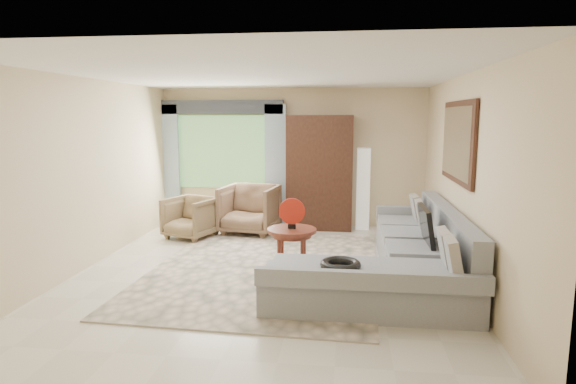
# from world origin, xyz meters

# --- Properties ---
(ground) EXTENTS (6.00, 6.00, 0.00)m
(ground) POSITION_xyz_m (0.00, 0.00, 0.00)
(ground) COLOR silver
(ground) RESTS_ON ground
(area_rug) EXTENTS (3.16, 4.12, 0.02)m
(area_rug) POSITION_xyz_m (-0.04, 0.15, 0.01)
(area_rug) COLOR beige
(area_rug) RESTS_ON ground
(sectional_sofa) EXTENTS (2.30, 3.46, 0.90)m
(sectional_sofa) POSITION_xyz_m (1.78, -0.18, 0.28)
(sectional_sofa) COLOR #95979D
(sectional_sofa) RESTS_ON ground
(tv_screen) EXTENTS (0.14, 0.74, 0.48)m
(tv_screen) POSITION_xyz_m (2.05, -0.07, 0.72)
(tv_screen) COLOR black
(tv_screen) RESTS_ON sectional_sofa
(garden_hose) EXTENTS (0.43, 0.43, 0.09)m
(garden_hose) POSITION_xyz_m (1.00, -1.25, 0.55)
(garden_hose) COLOR black
(garden_hose) RESTS_ON sectional_sofa
(coffee_table) EXTENTS (0.64, 0.64, 0.64)m
(coffee_table) POSITION_xyz_m (0.35, -0.08, 0.34)
(coffee_table) COLOR #521B16
(coffee_table) RESTS_ON ground
(red_disc) EXTENTS (0.34, 0.04, 0.34)m
(red_disc) POSITION_xyz_m (0.35, -0.08, 0.87)
(red_disc) COLOR #A81E10
(red_disc) RESTS_ON coffee_table
(armchair_left) EXTENTS (0.98, 0.99, 0.71)m
(armchair_left) POSITION_xyz_m (-1.61, 1.73, 0.35)
(armchair_left) COLOR olive
(armchair_left) RESTS_ON ground
(armchair_right) EXTENTS (1.05, 1.07, 0.87)m
(armchair_right) POSITION_xyz_m (-0.67, 2.17, 0.43)
(armchair_right) COLOR brown
(armchair_right) RESTS_ON ground
(potted_plant) EXTENTS (0.59, 0.55, 0.53)m
(potted_plant) POSITION_xyz_m (-1.99, 2.49, 0.27)
(potted_plant) COLOR #999999
(potted_plant) RESTS_ON ground
(armoire) EXTENTS (1.20, 0.55, 2.10)m
(armoire) POSITION_xyz_m (0.55, 2.72, 1.05)
(armoire) COLOR black
(armoire) RESTS_ON ground
(floor_lamp) EXTENTS (0.24, 0.24, 1.50)m
(floor_lamp) POSITION_xyz_m (1.35, 2.78, 0.75)
(floor_lamp) COLOR silver
(floor_lamp) RESTS_ON ground
(window) EXTENTS (1.80, 0.04, 1.40)m
(window) POSITION_xyz_m (-1.35, 2.97, 1.40)
(window) COLOR #669E59
(window) RESTS_ON wall_back
(curtain_left) EXTENTS (0.40, 0.08, 2.30)m
(curtain_left) POSITION_xyz_m (-2.40, 2.88, 1.15)
(curtain_left) COLOR #9EB7CC
(curtain_left) RESTS_ON ground
(curtain_right) EXTENTS (0.40, 0.08, 2.30)m
(curtain_right) POSITION_xyz_m (-0.30, 2.88, 1.15)
(curtain_right) COLOR #9EB7CC
(curtain_right) RESTS_ON ground
(valance) EXTENTS (2.40, 0.12, 0.26)m
(valance) POSITION_xyz_m (-1.35, 2.90, 2.25)
(valance) COLOR #1E232D
(valance) RESTS_ON wall_back
(wall_mirror) EXTENTS (0.05, 1.70, 1.05)m
(wall_mirror) POSITION_xyz_m (2.46, 0.35, 1.75)
(wall_mirror) COLOR black
(wall_mirror) RESTS_ON wall_right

